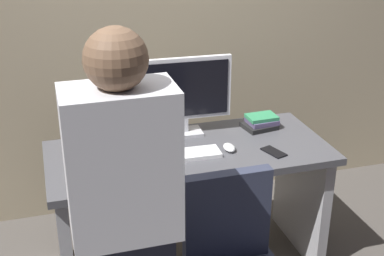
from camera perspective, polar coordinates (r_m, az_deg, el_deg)
The scene contains 9 objects.
desk at distance 2.98m, azimuth -0.27°, elevation -6.33°, with size 1.53×0.68×0.76m.
person_at_desk at distance 2.06m, azimuth -7.13°, elevation -11.30°, with size 0.40×0.24×1.64m.
monitor at distance 2.97m, azimuth -0.83°, elevation 3.92°, with size 0.54×0.15×0.46m.
keyboard at distance 2.79m, azimuth -1.28°, elevation -2.95°, with size 0.43×0.13×0.02m, color white.
mouse at distance 2.86m, azimuth 4.04°, elevation -2.12°, with size 0.06×0.10×0.03m, color white.
cup_near_keyboard at distance 2.64m, azimuth -9.26°, elevation -3.88°, with size 0.07×0.07×0.10m, color white.
cup_by_monitor at distance 2.90m, azimuth -10.52°, elevation -1.48°, with size 0.07×0.07×0.09m, color #D84C3F.
book_stack at distance 3.15m, azimuth 7.45°, elevation 0.64°, with size 0.21×0.18×0.08m.
cell_phone at distance 2.87m, azimuth 8.83°, elevation -2.58°, with size 0.07×0.14×0.01m, color black.
Camera 1 is at (-0.72, -2.48, 2.02)m, focal length 49.31 mm.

